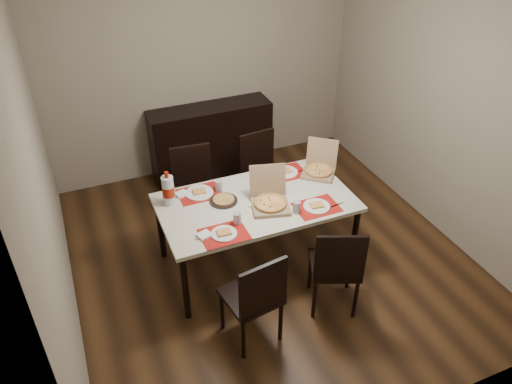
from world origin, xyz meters
TOP-DOWN VIEW (x-y plane):
  - ground at (0.00, 0.00)m, footprint 3.80×4.00m
  - room_walls at (0.00, 0.43)m, footprint 3.84×4.02m
  - sideboard at (0.00, 1.78)m, footprint 1.50×0.40m
  - dining_table at (-0.15, -0.04)m, footprint 1.80×1.00m
  - chair_near_left at (-0.54, -0.94)m, footprint 0.48×0.48m
  - chair_near_right at (0.24, -0.88)m, footprint 0.55×0.55m
  - chair_far_left at (-0.52, 0.78)m, footprint 0.46×0.46m
  - chair_far_right at (0.26, 0.79)m, footprint 0.46×0.46m
  - setting_near_left at (-0.57, -0.36)m, footprint 0.45×0.30m
  - setting_near_right at (0.26, -0.35)m, footprint 0.50×0.30m
  - setting_far_left at (-0.58, 0.28)m, footprint 0.51×0.30m
  - setting_far_right at (0.26, 0.28)m, footprint 0.46×0.30m
  - napkin_loose at (-0.18, -0.10)m, footprint 0.16×0.16m
  - pizza_box_center at (-0.06, -0.15)m, footprint 0.42×0.45m
  - pizza_box_right at (0.63, 0.17)m, footprint 0.46×0.46m
  - faina_plate at (-0.43, 0.07)m, footprint 0.26×0.26m
  - dip_bowl at (-0.02, 0.12)m, footprint 0.13×0.13m
  - soda_bottle at (-0.90, 0.23)m, footprint 0.11×0.11m

SIDE VIEW (x-z plane):
  - ground at x=0.00m, z-range -0.02..0.00m
  - sideboard at x=0.00m, z-range 0.00..0.90m
  - chair_near_left at x=-0.54m, z-range 0.05..0.98m
  - chair_near_right at x=0.24m, z-range 0.05..0.98m
  - chair_far_left at x=-0.52m, z-range 0.05..0.98m
  - chair_far_right at x=0.26m, z-range 0.05..0.98m
  - dining_table at x=-0.15m, z-range 0.31..1.06m
  - napkin_loose at x=-0.18m, z-range 0.75..0.77m
  - faina_plate at x=-0.43m, z-range 0.75..0.78m
  - dip_bowl at x=-0.02m, z-range 0.75..0.78m
  - setting_far_left at x=-0.58m, z-range 0.72..0.83m
  - setting_far_right at x=0.26m, z-range 0.72..0.83m
  - setting_near_left at x=-0.57m, z-range 0.72..0.83m
  - setting_near_right at x=0.26m, z-range 0.72..0.83m
  - pizza_box_right at x=0.63m, z-range 0.65..0.96m
  - pizza_box_center at x=-0.06m, z-range 0.64..0.97m
  - soda_bottle at x=-0.90m, z-range 0.72..1.06m
  - room_walls at x=0.00m, z-range 0.42..3.04m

